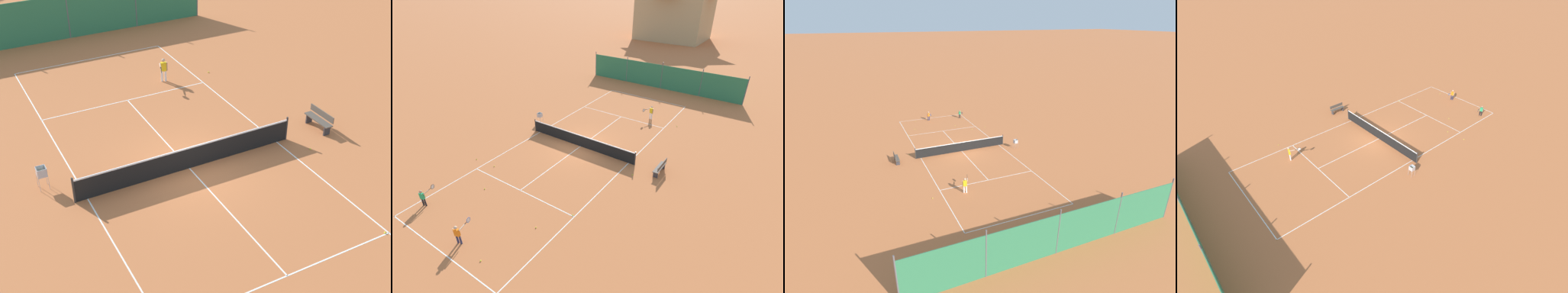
# 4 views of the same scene
# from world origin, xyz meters

# --- Properties ---
(ground_plane) EXTENTS (600.00, 600.00, 0.00)m
(ground_plane) POSITION_xyz_m (0.00, 0.00, 0.00)
(ground_plane) COLOR #BC6638
(court_line_markings) EXTENTS (8.25, 23.85, 0.01)m
(court_line_markings) POSITION_xyz_m (0.00, 0.00, 0.00)
(court_line_markings) COLOR white
(court_line_markings) RESTS_ON ground
(tennis_net) EXTENTS (9.18, 0.08, 1.06)m
(tennis_net) POSITION_xyz_m (0.00, 0.00, 0.50)
(tennis_net) COLOR #2D2D2D
(tennis_net) RESTS_ON ground
(windscreen_fence_far) EXTENTS (17.28, 0.08, 2.90)m
(windscreen_fence_far) POSITION_xyz_m (-0.00, 15.50, 1.31)
(windscreen_fence_far) COLOR #2D754C
(windscreen_fence_far) RESTS_ON ground
(player_far_baseline) EXTENTS (0.37, 1.01, 1.15)m
(player_far_baseline) POSITION_xyz_m (0.50, -11.00, 0.67)
(player_far_baseline) COLOR #23284C
(player_far_baseline) RESTS_ON ground
(player_near_baseline) EXTENTS (0.69, 0.95, 1.24)m
(player_near_baseline) POSITION_xyz_m (2.39, 7.43, 0.72)
(player_near_baseline) COLOR white
(player_near_baseline) RESTS_ON ground
(player_far_service) EXTENTS (0.35, 0.97, 1.08)m
(player_far_service) POSITION_xyz_m (-3.53, -10.39, 0.64)
(player_far_service) COLOR black
(player_far_service) RESTS_ON ground
(tennis_ball_by_net_left) EXTENTS (0.07, 0.07, 0.07)m
(tennis_ball_by_net_left) POSITION_xyz_m (2.92, -8.18, 0.03)
(tennis_ball_by_net_left) COLOR #CCE033
(tennis_ball_by_net_left) RESTS_ON ground
(tennis_ball_by_net_right) EXTENTS (0.07, 0.07, 0.07)m
(tennis_ball_by_net_right) POSITION_xyz_m (2.22, -11.19, 0.03)
(tennis_ball_by_net_right) COLOR #CCE033
(tennis_ball_by_net_right) RESTS_ON ground
(tennis_ball_alley_right) EXTENTS (0.07, 0.07, 0.07)m
(tennis_ball_alley_right) POSITION_xyz_m (4.97, -1.14, 0.03)
(tennis_ball_alley_right) COLOR #CCE033
(tennis_ball_alley_right) RESTS_ON ground
(tennis_ball_mid_court) EXTENTS (0.07, 0.07, 0.07)m
(tennis_ball_mid_court) POSITION_xyz_m (3.96, -6.36, 0.03)
(tennis_ball_mid_court) COLOR #CCE033
(tennis_ball_mid_court) RESTS_ON ground
(tennis_ball_far_corner) EXTENTS (0.07, 0.07, 0.07)m
(tennis_ball_far_corner) POSITION_xyz_m (-5.03, -5.66, 0.03)
(tennis_ball_far_corner) COLOR #CCE033
(tennis_ball_far_corner) RESTS_ON ground
(tennis_ball_alley_left) EXTENTS (0.07, 0.07, 0.07)m
(tennis_ball_alley_left) POSITION_xyz_m (4.91, 7.31, 0.03)
(tennis_ball_alley_left) COLOR #CCE033
(tennis_ball_alley_left) RESTS_ON ground
(tennis_ball_service_box) EXTENTS (0.07, 0.07, 0.07)m
(tennis_ball_service_box) POSITION_xyz_m (-3.31, -5.56, 0.03)
(tennis_ball_service_box) COLOR #CCE033
(tennis_ball_service_box) RESTS_ON ground
(tennis_ball_near_corner) EXTENTS (0.07, 0.07, 0.07)m
(tennis_ball_near_corner) POSITION_xyz_m (-1.89, -7.55, 0.03)
(tennis_ball_near_corner) COLOR #CCE033
(tennis_ball_near_corner) RESTS_ON ground
(ball_hopper) EXTENTS (0.36, 0.36, 0.89)m
(ball_hopper) POSITION_xyz_m (-5.30, 1.38, 0.65)
(ball_hopper) COLOR #B7B7BC
(ball_hopper) RESTS_ON ground
(courtside_bench) EXTENTS (0.36, 1.50, 0.84)m
(courtside_bench) POSITION_xyz_m (6.34, 0.08, 0.45)
(courtside_bench) COLOR #51473D
(courtside_bench) RESTS_ON ground
(alpine_chalet) EXTENTS (13.00, 10.00, 11.20)m
(alpine_chalet) POSITION_xyz_m (-8.91, 42.25, 5.82)
(alpine_chalet) COLOR tan
(alpine_chalet) RESTS_ON ground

